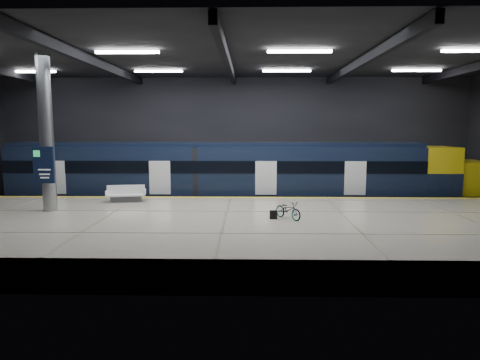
{
  "coord_description": "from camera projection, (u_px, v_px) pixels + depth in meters",
  "views": [
    {
      "loc": [
        0.98,
        -19.81,
        4.84
      ],
      "look_at": [
        0.52,
        1.5,
        2.2
      ],
      "focal_mm": 32.0,
      "sensor_mm": 36.0,
      "label": 1
    }
  ],
  "objects": [
    {
      "name": "ground",
      "position": [
        228.0,
        230.0,
        20.27
      ],
      "size": [
        30.0,
        30.0,
        0.0
      ],
      "primitive_type": "plane",
      "color": "black",
      "rests_on": "ground"
    },
    {
      "name": "room_shell",
      "position": [
        228.0,
        108.0,
        19.57
      ],
      "size": [
        30.1,
        16.1,
        8.05
      ],
      "color": "black",
      "rests_on": "ground"
    },
    {
      "name": "platform",
      "position": [
        225.0,
        231.0,
        17.72
      ],
      "size": [
        30.0,
        11.0,
        1.1
      ],
      "primitive_type": "cube",
      "color": "beige",
      "rests_on": "ground"
    },
    {
      "name": "safety_strip",
      "position": [
        231.0,
        197.0,
        22.86
      ],
      "size": [
        30.0,
        0.4,
        0.01
      ],
      "primitive_type": "cube",
      "color": "gold",
      "rests_on": "platform"
    },
    {
      "name": "rails",
      "position": [
        233.0,
        207.0,
        25.71
      ],
      "size": [
        30.0,
        1.52,
        0.16
      ],
      "color": "gray",
      "rests_on": "ground"
    },
    {
      "name": "train",
      "position": [
        245.0,
        174.0,
        25.45
      ],
      "size": [
        29.4,
        2.84,
        3.79
      ],
      "color": "black",
      "rests_on": "ground"
    },
    {
      "name": "bench",
      "position": [
        126.0,
        196.0,
        21.56
      ],
      "size": [
        2.02,
        1.07,
        0.85
      ],
      "rotation": [
        0.0,
        0.0,
        0.15
      ],
      "color": "#595B60",
      "rests_on": "platform"
    },
    {
      "name": "bicycle",
      "position": [
        288.0,
        210.0,
        17.47
      ],
      "size": [
        1.29,
        1.48,
        0.77
      ],
      "primitive_type": "imported",
      "rotation": [
        0.0,
        0.0,
        0.65
      ],
      "color": "#99999E",
      "rests_on": "platform"
    },
    {
      "name": "pannier_bag",
      "position": [
        273.0,
        215.0,
        17.51
      ],
      "size": [
        0.31,
        0.2,
        0.35
      ],
      "primitive_type": "cube",
      "rotation": [
        0.0,
        0.0,
        0.08
      ],
      "color": "black",
      "rests_on": "platform"
    },
    {
      "name": "info_column",
      "position": [
        46.0,
        136.0,
        18.87
      ],
      "size": [
        0.9,
        0.78,
        6.9
      ],
      "color": "#9EA0A5",
      "rests_on": "platform"
    }
  ]
}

